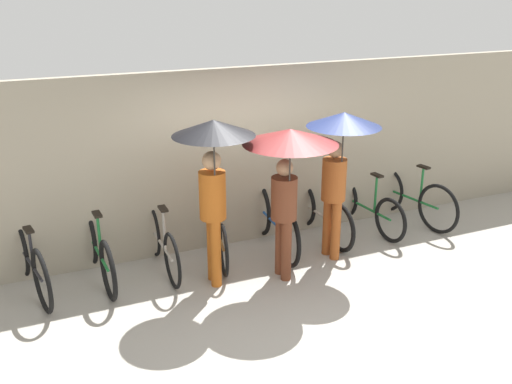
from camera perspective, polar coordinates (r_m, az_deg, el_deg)
The scene contains 13 objects.
ground_plane at distance 6.83m, azimuth 3.63°, elevation -10.76°, with size 30.00×30.00×0.00m, color #9E998E.
back_wall at distance 7.86m, azimuth -2.20°, elevation 3.38°, with size 13.53×0.12×2.48m.
parked_bicycle_0 at distance 7.33m, azimuth -21.65°, elevation -6.49°, with size 0.50×1.79×1.06m.
parked_bicycle_1 at distance 7.37m, azimuth -15.50°, elevation -5.74°, with size 0.44×1.78×0.99m.
parked_bicycle_2 at distance 7.44m, azimuth -9.40°, elevation -5.06°, with size 0.44×1.66×1.03m.
parked_bicycle_3 at distance 7.69m, azimuth -3.79°, elevation -3.98°, with size 0.54×1.69×1.06m.
parked_bicycle_4 at distance 7.90m, azimuth 1.76°, elevation -2.99°, with size 0.44×1.86×0.98m.
parked_bicycle_5 at distance 8.32m, azimuth 6.47°, elevation -2.17°, with size 0.44×1.71×0.99m.
parked_bicycle_6 at distance 8.73m, azimuth 10.92°, elevation -1.40°, with size 0.44×1.76×1.11m.
parked_bicycle_7 at distance 9.14m, azimuth 15.18°, elevation -0.49°, with size 0.49×1.80×1.08m.
pedestrian_leading at distance 6.51m, azimuth -4.30°, elevation 3.21°, with size 0.94×0.94×2.09m.
pedestrian_center at distance 6.65m, azimuth 3.27°, elevation 3.34°, with size 1.12×1.12×1.95m.
pedestrian_trailing at distance 7.28m, azimuth 8.39°, elevation 4.43°, with size 0.94×0.94×2.02m.
Camera 1 is at (-2.72, -5.19, 3.51)m, focal length 40.00 mm.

